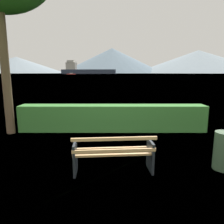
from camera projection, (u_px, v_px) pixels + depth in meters
name	position (u px, v px, depth m)	size (l,w,h in m)	color
ground_plane	(112.00, 171.00, 4.59)	(1400.00, 1400.00, 0.00)	#4C6B33
water_surface	(111.00, 74.00, 306.12)	(620.00, 620.00, 0.00)	#7A99A8
park_bench	(113.00, 154.00, 4.45)	(1.75, 0.70, 0.87)	tan
hedge_row	(112.00, 118.00, 7.74)	(6.75, 0.68, 0.95)	#387A33
trash_bin	(223.00, 151.00, 4.62)	(0.44, 0.44, 0.85)	#385138
cargo_ship_large	(83.00, 70.00, 307.21)	(80.77, 21.57, 19.60)	#2D384C
sailboat_mid	(70.00, 74.00, 211.51)	(9.11, 3.92, 1.53)	#B2332D
distant_hills	(135.00, 62.00, 548.77)	(755.35, 331.78, 65.49)	gray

